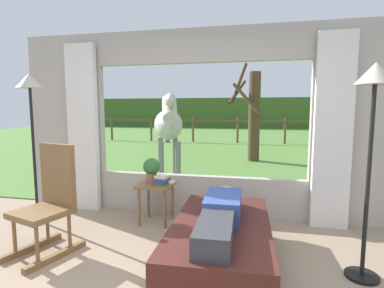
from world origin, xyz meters
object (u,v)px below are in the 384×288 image
(floor_lamp_right, at_px, (373,106))
(pasture_tree, at_px, (253,114))
(floor_lamp_left, at_px, (31,103))
(recliner_sofa, at_px, (221,243))
(rocking_chair, at_px, (50,200))
(side_table, at_px, (156,191))
(horse, at_px, (168,126))
(potted_plant, at_px, (152,169))
(book_stack, at_px, (162,180))
(reclining_person, at_px, (221,213))

(floor_lamp_right, bearing_deg, pasture_tree, 99.99)
(floor_lamp_left, distance_m, pasture_tree, 5.95)
(floor_lamp_right, bearing_deg, recliner_sofa, -178.30)
(rocking_chair, distance_m, side_table, 1.28)
(floor_lamp_right, distance_m, horse, 3.95)
(potted_plant, height_order, horse, horse)
(book_stack, distance_m, pasture_tree, 5.23)
(potted_plant, relative_size, floor_lamp_left, 0.17)
(rocking_chair, distance_m, pasture_tree, 6.35)
(recliner_sofa, xyz_separation_m, rocking_chair, (-1.77, -0.08, 0.33))
(pasture_tree, bearing_deg, recliner_sofa, -92.04)
(recliner_sofa, relative_size, floor_lamp_right, 0.93)
(side_table, relative_size, potted_plant, 1.63)
(side_table, bearing_deg, horse, 101.99)
(side_table, distance_m, book_stack, 0.19)
(side_table, relative_size, horse, 0.29)
(book_stack, height_order, floor_lamp_right, floor_lamp_right)
(horse, bearing_deg, pasture_tree, -137.24)
(reclining_person, relative_size, floor_lamp_left, 0.74)
(floor_lamp_left, distance_m, floor_lamp_right, 3.80)
(potted_plant, xyz_separation_m, floor_lamp_right, (2.27, -0.92, 0.80))
(potted_plant, relative_size, floor_lamp_right, 0.17)
(pasture_tree, bearing_deg, reclining_person, -92.02)
(rocking_chair, height_order, potted_plant, rocking_chair)
(book_stack, bearing_deg, recliner_sofa, -44.54)
(reclining_person, height_order, horse, horse)
(book_stack, xyz_separation_m, horse, (-0.53, 2.12, 0.57))
(recliner_sofa, xyz_separation_m, side_table, (-0.95, 0.90, 0.21))
(reclining_person, xyz_separation_m, side_table, (-0.95, 0.95, -0.10))
(book_stack, distance_m, horse, 2.26)
(side_table, relative_size, floor_lamp_left, 0.27)
(reclining_person, bearing_deg, horse, 113.12)
(recliner_sofa, bearing_deg, side_table, 134.98)
(reclining_person, bearing_deg, floor_lamp_left, 163.53)
(recliner_sofa, distance_m, reclining_person, 0.31)
(recliner_sofa, distance_m, floor_lamp_left, 2.91)
(side_table, bearing_deg, floor_lamp_right, -21.43)
(side_table, bearing_deg, recliner_sofa, -43.41)
(book_stack, bearing_deg, floor_lamp_left, -172.24)
(side_table, bearing_deg, pasture_tree, 76.97)
(recliner_sofa, xyz_separation_m, book_stack, (-0.86, 0.84, 0.36))
(reclining_person, distance_m, pasture_tree, 6.02)
(side_table, xyz_separation_m, book_stack, (0.09, -0.06, 0.16))
(pasture_tree, bearing_deg, book_stack, -101.89)
(floor_lamp_right, relative_size, pasture_tree, 0.66)
(recliner_sofa, height_order, side_table, side_table)
(rocking_chair, bearing_deg, floor_lamp_right, 19.33)
(book_stack, bearing_deg, reclining_person, -46.20)
(horse, relative_size, pasture_tree, 0.64)
(horse, bearing_deg, potted_plant, 81.36)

